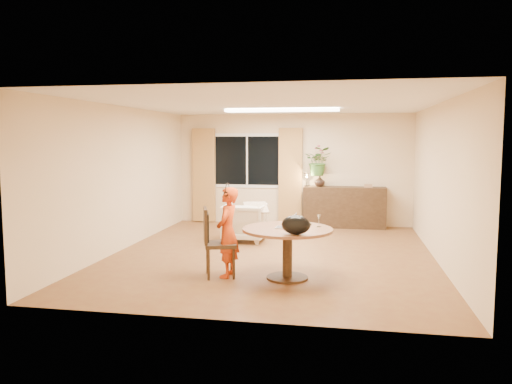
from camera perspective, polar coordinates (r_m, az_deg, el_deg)
floor at (r=8.78m, az=1.84°, el=-7.16°), size 6.50×6.50×0.00m
ceiling at (r=8.58m, az=1.90°, el=10.02°), size 6.50×6.50×0.00m
wall_back at (r=11.80m, az=4.24°, el=2.59°), size 5.50×0.00×5.50m
wall_left at (r=9.40m, az=-14.95°, el=1.53°), size 0.00×6.50×6.50m
wall_right at (r=8.61m, az=20.28°, el=0.97°), size 0.00×6.50×6.50m
window at (r=11.94m, az=-1.02°, el=3.60°), size 1.70×0.03×1.30m
curtain_left at (r=12.14m, az=-5.96°, el=1.93°), size 0.55×0.08×2.25m
curtain_right at (r=11.72m, az=3.94°, el=1.81°), size 0.55×0.08×2.25m
ceiling_panel at (r=9.76m, az=2.97°, el=9.32°), size 2.20×0.35×0.05m
dining_table at (r=7.19m, az=3.62°, el=-5.38°), size 1.30×1.30×0.74m
dining_chair at (r=7.33m, az=-4.12°, el=-5.75°), size 0.60×0.58×1.02m
child at (r=7.29m, az=-3.26°, el=-4.60°), size 0.50×0.35×1.32m
laptop at (r=7.15m, az=3.53°, el=-3.28°), size 0.34×0.24×0.22m
tumbler at (r=7.44m, az=4.15°, el=-3.33°), size 0.08×0.08×0.11m
wine_glass at (r=7.30m, az=7.20°, el=-3.26°), size 0.07×0.07×0.18m
pot_lid at (r=7.46m, az=5.47°, el=-3.61°), size 0.24×0.24×0.04m
handbag at (r=6.67m, az=4.59°, el=-3.77°), size 0.44×0.33×0.26m
armchair at (r=9.89m, az=-1.27°, el=-3.47°), size 0.81×0.83×0.74m
throw at (r=9.73m, az=-0.01°, el=-1.32°), size 0.59×0.66×0.03m
sideboard at (r=11.57m, az=10.05°, el=-1.71°), size 1.86×0.45×0.93m
vase at (r=11.52m, az=7.29°, el=1.24°), size 0.30×0.30×0.25m
bouquet at (r=11.50m, az=7.17°, el=3.50°), size 0.61×0.53×0.66m
book_stack at (r=11.52m, az=12.71°, el=0.71°), size 0.21×0.17×0.08m
desk_lamp at (r=11.49m, az=5.82°, el=1.42°), size 0.14×0.14×0.32m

